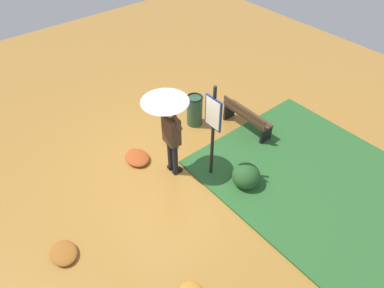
{
  "coord_description": "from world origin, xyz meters",
  "views": [
    {
      "loc": [
        -4.8,
        3.11,
        5.77
      ],
      "look_at": [
        -0.58,
        -0.36,
        0.85
      ],
      "focal_mm": 32.78,
      "sensor_mm": 36.0,
      "label": 1
    }
  ],
  "objects": [
    {
      "name": "ground_plane",
      "position": [
        0.0,
        0.0,
        0.0
      ],
      "size": [
        18.0,
        18.0,
        0.0
      ],
      "primitive_type": "plane",
      "color": "#B27A33"
    },
    {
      "name": "trash_bin",
      "position": [
        0.75,
        -1.54,
        0.42
      ],
      "size": [
        0.42,
        0.42,
        0.83
      ],
      "color": "#2D5138",
      "rests_on": "ground_plane"
    },
    {
      "name": "info_sign_post",
      "position": [
        -0.88,
        -0.65,
        1.44
      ],
      "size": [
        0.44,
        0.07,
        2.3
      ],
      "color": "black",
      "rests_on": "ground_plane"
    },
    {
      "name": "park_bench",
      "position": [
        -0.29,
        -2.37,
        0.4
      ],
      "size": [
        1.4,
        0.38,
        0.75
      ],
      "color": "black",
      "rests_on": "ground_plane"
    },
    {
      "name": "shrub_cluster",
      "position": [
        -1.57,
        -1.03,
        0.25
      ],
      "size": [
        0.67,
        0.61,
        0.54
      ],
      "color": "#285628",
      "rests_on": "ground_plane"
    },
    {
      "name": "leaf_pile_by_bench",
      "position": [
        -0.71,
        2.75,
        0.06
      ],
      "size": [
        0.58,
        0.46,
        0.13
      ],
      "color": "#A86023",
      "rests_on": "ground_plane"
    },
    {
      "name": "person_with_umbrella",
      "position": [
        -0.2,
        -0.06,
        1.55
      ],
      "size": [
        0.96,
        0.96,
        2.04
      ],
      "color": "black",
      "rests_on": "ground_plane"
    },
    {
      "name": "leaf_pile_near_person",
      "position": [
        0.53,
        0.38,
        0.07
      ],
      "size": [
        0.65,
        0.52,
        0.14
      ],
      "color": "#B74C1E",
      "rests_on": "ground_plane"
    },
    {
      "name": "handbag",
      "position": [
        0.48,
        -0.52,
        0.13
      ],
      "size": [
        0.33,
        0.25,
        0.37
      ],
      "color": "#4C3323",
      "rests_on": "ground_plane"
    },
    {
      "name": "grass_verge",
      "position": [
        -2.56,
        -2.31,
        0.03
      ],
      "size": [
        4.8,
        4.0,
        0.05
      ],
      "color": "#2D662D",
      "rests_on": "ground_plane"
    }
  ]
}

